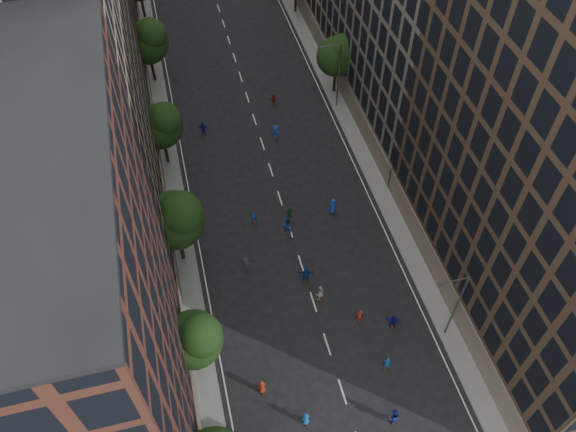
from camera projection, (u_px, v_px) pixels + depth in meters
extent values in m
plane|color=black|center=(263.00, 146.00, 66.41)|extent=(240.00, 240.00, 0.00)
cube|color=slate|center=(155.00, 122.00, 69.16)|extent=(4.00, 105.00, 0.15)
cube|color=slate|center=(341.00, 92.00, 72.90)|extent=(4.00, 105.00, 0.15)
cube|color=#4F281E|center=(51.00, 335.00, 33.88)|extent=(14.00, 22.00, 30.00)
cube|color=#8F775E|center=(49.00, 75.00, 47.30)|extent=(14.00, 26.00, 34.00)
cylinder|color=black|center=(199.00, 358.00, 47.05)|extent=(0.36, 0.36, 3.70)
sphere|color=black|center=(194.00, 339.00, 44.48)|extent=(4.80, 4.80, 4.80)
sphere|color=black|center=(200.00, 336.00, 43.35)|extent=(3.60, 3.60, 3.60)
cylinder|color=black|center=(181.00, 246.00, 54.32)|extent=(0.36, 0.36, 4.22)
sphere|color=black|center=(175.00, 220.00, 51.38)|extent=(5.60, 5.60, 5.60)
sphere|color=black|center=(181.00, 214.00, 50.07)|extent=(4.20, 4.20, 4.20)
cylinder|color=black|center=(166.00, 150.00, 63.18)|extent=(0.36, 0.36, 3.87)
sphere|color=black|center=(160.00, 126.00, 60.48)|extent=(5.00, 5.00, 5.00)
sphere|color=black|center=(164.00, 119.00, 59.31)|extent=(3.75, 3.75, 3.75)
cylinder|color=black|center=(152.00, 67.00, 73.08)|extent=(0.36, 0.36, 4.05)
sphere|color=black|center=(147.00, 43.00, 70.26)|extent=(5.40, 5.40, 5.40)
sphere|color=black|center=(151.00, 35.00, 69.00)|extent=(4.05, 4.05, 4.05)
cylinder|color=black|center=(143.00, 6.00, 83.15)|extent=(0.36, 0.36, 3.78)
cylinder|color=black|center=(335.00, 79.00, 71.71)|extent=(0.36, 0.36, 3.74)
sphere|color=black|center=(336.00, 56.00, 69.10)|extent=(5.00, 5.00, 5.00)
sphere|color=black|center=(343.00, 49.00, 67.93)|extent=(3.75, 3.75, 3.75)
cylinder|color=black|center=(295.00, 0.00, 84.09)|extent=(0.36, 0.36, 3.96)
cylinder|color=#595B60|center=(456.00, 307.00, 47.17)|extent=(0.18, 0.18, 9.00)
cylinder|color=#595B60|center=(455.00, 281.00, 43.53)|extent=(2.40, 0.12, 0.12)
cube|color=#595B60|center=(442.00, 284.00, 43.40)|extent=(0.50, 0.22, 0.15)
cylinder|color=#595B60|center=(339.00, 77.00, 67.73)|extent=(0.18, 0.18, 9.00)
cylinder|color=#595B60|center=(331.00, 45.00, 64.09)|extent=(2.40, 0.12, 0.12)
cube|color=#595B60|center=(322.00, 47.00, 63.96)|extent=(0.50, 0.22, 0.15)
imported|color=#1654B3|center=(306.00, 419.00, 44.84)|extent=(0.87, 0.67, 1.59)
imported|color=blue|center=(387.00, 363.00, 47.88)|extent=(0.69, 0.56, 1.63)
imported|color=navy|center=(393.00, 417.00, 44.77)|extent=(1.10, 0.95, 1.94)
imported|color=#111791|center=(393.00, 321.00, 50.49)|extent=(1.53, 0.92, 1.57)
imported|color=maroon|center=(262.00, 387.00, 46.51)|extent=(0.91, 0.70, 1.65)
imported|color=#A12E1A|center=(360.00, 316.00, 50.81)|extent=(0.63, 0.43, 1.69)
imported|color=#B9B8B4|center=(319.00, 293.00, 52.21)|extent=(1.08, 0.95, 1.87)
imported|color=#36363A|center=(246.00, 263.00, 54.63)|extent=(1.11, 0.86, 1.52)
imported|color=#206A3D|center=(290.00, 213.00, 58.61)|extent=(1.07, 0.70, 1.68)
imported|color=#123997|center=(306.00, 274.00, 53.70)|extent=(1.68, 0.87, 1.73)
imported|color=#143BA7|center=(333.00, 206.00, 59.13)|extent=(1.05, 0.84, 1.88)
imported|color=#163DB4|center=(254.00, 218.00, 58.30)|extent=(0.63, 0.50, 1.52)
imported|color=#1540AE|center=(287.00, 225.00, 57.48)|extent=(1.06, 0.90, 1.91)
imported|color=#1645B2|center=(276.00, 132.00, 66.60)|extent=(1.38, 1.09, 1.87)
imported|color=#13139E|center=(203.00, 129.00, 66.89)|extent=(1.23, 0.84, 1.94)
imported|color=#A21C1B|center=(274.00, 100.00, 70.82)|extent=(1.44, 0.64, 1.50)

